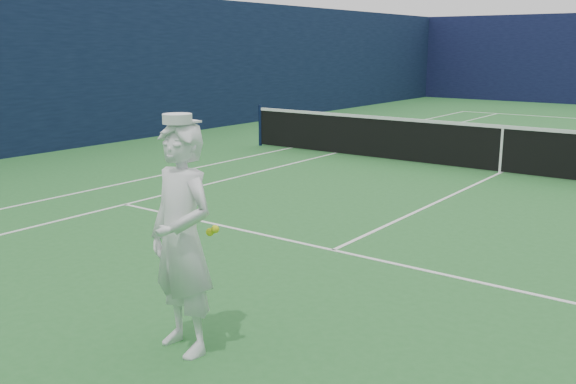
% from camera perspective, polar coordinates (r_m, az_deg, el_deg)
% --- Properties ---
extents(ground, '(80.00, 80.00, 0.00)m').
position_cam_1_polar(ground, '(14.02, 18.29, 1.58)').
color(ground, '#286B2E').
rests_on(ground, ground).
extents(court_markings, '(11.03, 23.83, 0.01)m').
position_cam_1_polar(court_markings, '(14.02, 18.30, 1.60)').
color(court_markings, white).
rests_on(court_markings, ground).
extents(windscreen_fence, '(20.12, 36.12, 4.00)m').
position_cam_1_polar(windscreen_fence, '(13.80, 18.88, 9.75)').
color(windscreen_fence, black).
rests_on(windscreen_fence, ground).
extents(tennis_net, '(12.88, 0.09, 1.07)m').
position_cam_1_polar(tennis_net, '(13.93, 18.45, 3.82)').
color(tennis_net, '#141E4C').
rests_on(tennis_net, ground).
extents(tennis_player, '(0.79, 0.61, 2.06)m').
position_cam_1_polar(tennis_player, '(5.48, -9.41, -4.12)').
color(tennis_player, white).
rests_on(tennis_player, ground).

